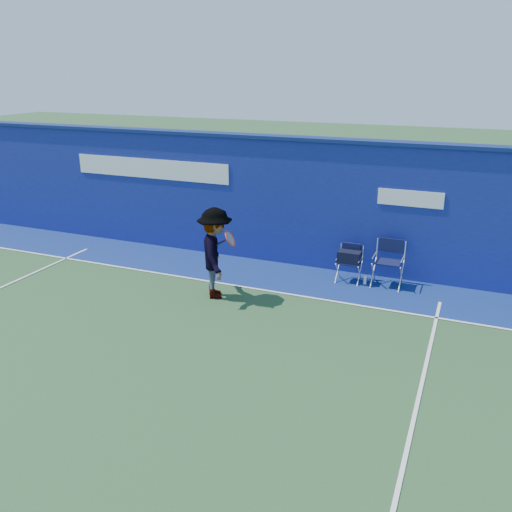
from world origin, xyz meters
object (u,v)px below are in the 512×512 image
at_px(directors_chair_right, 387,272).
at_px(tennis_player, 215,253).
at_px(water_bottle, 365,280).
at_px(directors_chair_left, 349,266).

height_order(directors_chair_right, tennis_player, tennis_player).
bearing_deg(water_bottle, directors_chair_left, 176.20).
distance_m(water_bottle, tennis_player, 3.45).
height_order(directors_chair_left, tennis_player, tennis_player).
relative_size(directors_chair_left, tennis_player, 0.44).
bearing_deg(water_bottle, directors_chair_right, 13.32).
xyz_separation_m(directors_chair_right, water_bottle, (-0.46, -0.11, -0.21)).
relative_size(water_bottle, tennis_player, 0.11).
height_order(directors_chair_left, directors_chair_right, directors_chair_right).
bearing_deg(directors_chair_right, directors_chair_left, -174.38).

